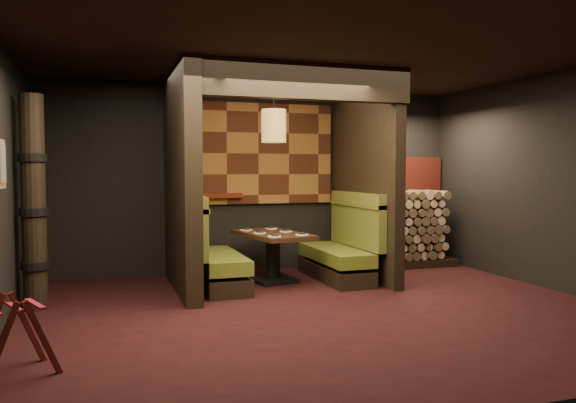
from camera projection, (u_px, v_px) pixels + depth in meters
The scene contains 22 objects.
floor at pixel (325, 312), 6.22m from camera, with size 6.50×5.50×0.02m, color black.
ceiling at pixel (326, 50), 6.06m from camera, with size 6.50×5.50×0.02m, color black.
wall_back at pixel (259, 179), 8.75m from camera, with size 6.50×0.02×2.85m, color black.
wall_front at pixel (490, 192), 3.52m from camera, with size 6.50×0.02×2.85m, color black.
wall_right at pixel (562, 181), 7.15m from camera, with size 0.02×5.50×2.85m, color black.
partition_left at pixel (181, 181), 7.28m from camera, with size 0.20×2.20×2.85m, color black.
partition_right at pixel (364, 180), 8.15m from camera, with size 0.15×2.10×2.85m, color black.
header_beam at pixel (302, 81), 6.72m from camera, with size 2.85×0.18×0.44m, color black.
tapa_back_panel at pixel (258, 154), 8.68m from camera, with size 2.40×0.06×1.55m, color brown.
tapa_side_panel at pixel (188, 149), 7.46m from camera, with size 0.04×1.85×1.45m, color brown.
lacquer_shelf at pixel (222, 196), 8.47m from camera, with size 0.60×0.12×0.07m, color #5C1F11.
booth_bench_left at pixel (211, 258), 7.46m from camera, with size 0.68×1.60×1.14m.
booth_bench_right at pixel (342, 251), 8.05m from camera, with size 0.68×1.60×1.14m.
dining_table at pixel (273, 249), 7.82m from camera, with size 0.94×1.42×0.69m.
place_settings at pixel (273, 232), 7.81m from camera, with size 0.75×1.14×0.03m.
pendant_lamp at pixel (274, 126), 7.68m from camera, with size 0.34×0.34×0.91m.
framed_picture at pixel (0, 164), 5.21m from camera, with size 0.05×0.36×0.46m.
luggage_rack at pixel (15, 333), 4.27m from camera, with size 0.71×0.61×0.64m.
totem_column at pixel (34, 204), 6.24m from camera, with size 0.31×0.31×2.40m.
firewood_stack at pixel (401, 229), 9.12m from camera, with size 1.73×0.70×1.22m.
mosaic_header at pixel (392, 174), 9.39m from camera, with size 1.83×0.10×0.56m, color maroon.
bay_front_post at pixel (362, 179), 8.43m from camera, with size 0.08×0.08×2.85m, color black.
Camera 1 is at (-2.31, -5.70, 1.56)m, focal length 35.00 mm.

